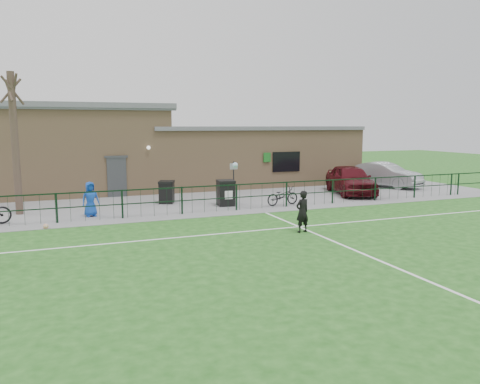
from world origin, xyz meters
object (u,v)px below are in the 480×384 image
object	(u,v)px
wheelie_bin_right	(226,194)
sign_post	(234,181)
spectator_child	(90,199)
bicycle_e	(283,196)
ball_ground	(46,226)
car_maroon	(351,179)
car_silver	(384,175)
bare_tree	(15,144)
wheelie_bin_left	(167,193)

from	to	relation	value
wheelie_bin_right	sign_post	world-z (taller)	sign_post
spectator_child	sign_post	bearing A→B (deg)	-1.44
bicycle_e	ball_ground	bearing A→B (deg)	89.58
car_maroon	ball_ground	bearing A→B (deg)	-151.09
car_silver	bare_tree	bearing A→B (deg)	160.70
sign_post	car_maroon	distance (m)	6.93
wheelie_bin_left	bare_tree	bearing A→B (deg)	-154.04
wheelie_bin_right	spectator_child	size ratio (longest dim) A/B	0.77
bare_tree	ball_ground	world-z (taller)	bare_tree
bare_tree	bicycle_e	bearing A→B (deg)	-10.04
sign_post	bare_tree	bearing A→B (deg)	178.93
car_maroon	bare_tree	bearing A→B (deg)	-163.47
wheelie_bin_left	ball_ground	bearing A→B (deg)	-122.50
sign_post	spectator_child	world-z (taller)	sign_post
bare_tree	wheelie_bin_left	distance (m)	6.98
wheelie_bin_right	car_maroon	bearing A→B (deg)	14.40
car_maroon	sign_post	bearing A→B (deg)	-162.52
sign_post	ball_ground	distance (m)	9.27
car_maroon	bicycle_e	distance (m)	5.50
bare_tree	wheelie_bin_right	world-z (taller)	bare_tree
car_maroon	ball_ground	world-z (taller)	car_maroon
wheelie_bin_left	sign_post	world-z (taller)	sign_post
bicycle_e	car_maroon	bearing A→B (deg)	-77.40
wheelie_bin_left	car_silver	size ratio (longest dim) A/B	0.22
car_silver	wheelie_bin_left	bearing A→B (deg)	160.79
bare_tree	car_silver	xyz separation A→B (m)	(20.34, 1.67, -2.23)
bare_tree	car_maroon	size ratio (longest dim) A/B	1.28
bare_tree	car_silver	bearing A→B (deg)	4.68
wheelie_bin_left	wheelie_bin_right	distance (m)	2.97
bare_tree	car_maroon	distance (m)	16.80
wheelie_bin_right	car_silver	size ratio (longest dim) A/B	0.25
wheelie_bin_left	bicycle_e	bearing A→B (deg)	-5.45
spectator_child	wheelie_bin_left	bearing A→B (deg)	16.84
wheelie_bin_left	sign_post	xyz separation A→B (m)	(3.23, -0.69, 0.50)
wheelie_bin_left	spectator_child	distance (m)	4.26
wheelie_bin_left	car_silver	world-z (taller)	car_silver
wheelie_bin_right	car_maroon	size ratio (longest dim) A/B	0.24
car_silver	bicycle_e	distance (m)	9.57
wheelie_bin_left	bicycle_e	size ratio (longest dim) A/B	0.59
car_maroon	bicycle_e	bearing A→B (deg)	-142.52
wheelie_bin_left	car_silver	xyz separation A→B (m)	(13.84, 1.16, 0.24)
ball_ground	wheelie_bin_right	bearing A→B (deg)	16.06
bare_tree	car_silver	distance (m)	20.53
wheelie_bin_right	wheelie_bin_left	bearing A→B (deg)	152.63
sign_post	ball_ground	size ratio (longest dim) A/B	10.07
car_silver	spectator_child	bearing A→B (deg)	166.64
sign_post	car_maroon	bearing A→B (deg)	0.55
sign_post	car_maroon	size ratio (longest dim) A/B	0.43
bare_tree	car_maroon	xyz separation A→B (m)	(16.66, -0.11, -2.18)
wheelie_bin_right	car_silver	distance (m)	11.72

